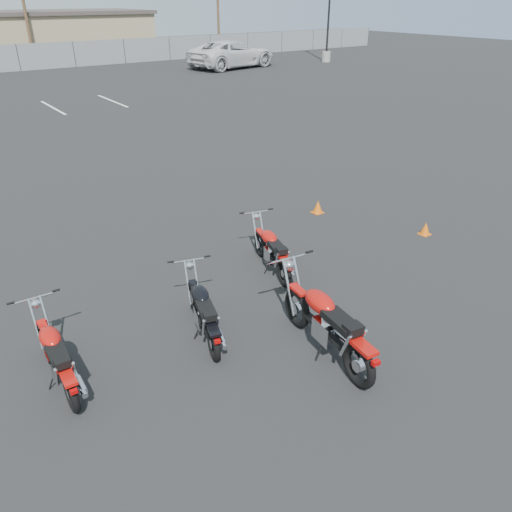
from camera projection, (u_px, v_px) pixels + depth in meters
ground at (267, 305)px, 8.76m from camera, size 120.00×120.00×0.00m
motorcycle_front_red at (57, 357)px, 6.83m from camera, size 0.74×1.92×0.94m
motorcycle_second_black at (204, 312)px, 7.81m from camera, size 0.94×1.87×0.92m
motorcycle_third_red at (272, 251)px, 9.67m from camera, size 0.92×1.88×0.93m
motorcycle_rear_red at (327, 324)px, 7.35m from camera, size 0.90×2.33×1.14m
training_cone_near at (318, 207)px, 12.41m from camera, size 0.26×0.26×0.31m
training_cone_far at (425, 229)px, 11.29m from camera, size 0.24×0.24×0.28m
light_pole_east at (328, 24)px, 39.65m from camera, size 0.80×0.70×10.80m
tan_building_east at (63, 33)px, 44.73m from camera, size 14.40×9.40×3.70m
white_van at (232, 46)px, 36.95m from camera, size 4.47×8.43×3.05m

